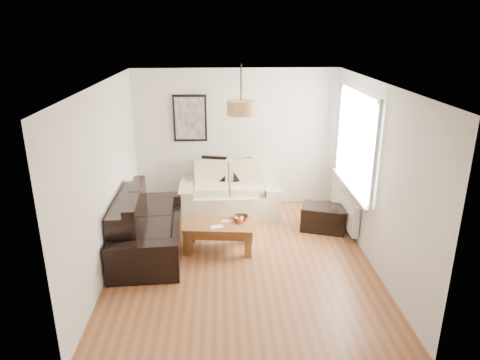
{
  "coord_description": "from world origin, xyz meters",
  "views": [
    {
      "loc": [
        -0.29,
        -5.82,
        3.32
      ],
      "look_at": [
        0.0,
        0.6,
        1.05
      ],
      "focal_mm": 32.86,
      "sensor_mm": 36.0,
      "label": 1
    }
  ],
  "objects_px": {
    "loveseat_cream": "(229,189)",
    "sofa_leather": "(148,224)",
    "coffee_table": "(219,236)",
    "ottoman": "(324,218)"
  },
  "relations": [
    {
      "from": "coffee_table",
      "to": "ottoman",
      "type": "xyz_separation_m",
      "value": [
        1.79,
        0.61,
        -0.01
      ]
    },
    {
      "from": "sofa_leather",
      "to": "coffee_table",
      "type": "relative_size",
      "value": 1.91
    },
    {
      "from": "sofa_leather",
      "to": "coffee_table",
      "type": "height_order",
      "value": "sofa_leather"
    },
    {
      "from": "loveseat_cream",
      "to": "coffee_table",
      "type": "height_order",
      "value": "loveseat_cream"
    },
    {
      "from": "ottoman",
      "to": "sofa_leather",
      "type": "bearing_deg",
      "value": -168.29
    },
    {
      "from": "loveseat_cream",
      "to": "sofa_leather",
      "type": "relative_size",
      "value": 0.89
    },
    {
      "from": "loveseat_cream",
      "to": "sofa_leather",
      "type": "height_order",
      "value": "loveseat_cream"
    },
    {
      "from": "loveseat_cream",
      "to": "ottoman",
      "type": "bearing_deg",
      "value": -28.45
    },
    {
      "from": "loveseat_cream",
      "to": "ottoman",
      "type": "xyz_separation_m",
      "value": [
        1.6,
        -0.82,
        -0.24
      ]
    },
    {
      "from": "loveseat_cream",
      "to": "coffee_table",
      "type": "distance_m",
      "value": 1.46
    }
  ]
}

